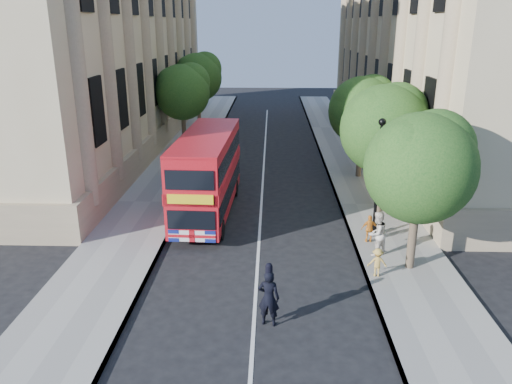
# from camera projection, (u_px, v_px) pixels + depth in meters

# --- Properties ---
(ground) EXTENTS (120.00, 120.00, 0.00)m
(ground) POSITION_uv_depth(u_px,v_px,m) (255.00, 310.00, 16.38)
(ground) COLOR black
(ground) RESTS_ON ground
(pavement_right) EXTENTS (3.50, 80.00, 0.12)m
(pavement_right) POSITION_uv_depth(u_px,v_px,m) (373.00, 205.00, 25.66)
(pavement_right) COLOR gray
(pavement_right) RESTS_ON ground
(pavement_left) EXTENTS (3.50, 80.00, 0.12)m
(pavement_left) POSITION_uv_depth(u_px,v_px,m) (151.00, 203.00, 26.00)
(pavement_left) COLOR gray
(pavement_left) RESTS_ON ground
(building_right) EXTENTS (12.00, 38.00, 18.00)m
(building_right) POSITION_uv_depth(u_px,v_px,m) (458.00, 22.00, 35.81)
(building_right) COLOR tan
(building_right) RESTS_ON ground
(building_left) EXTENTS (12.00, 38.00, 18.00)m
(building_left) POSITION_uv_depth(u_px,v_px,m) (78.00, 22.00, 36.64)
(building_left) COLOR tan
(building_left) RESTS_ON ground
(tree_right_near) EXTENTS (4.00, 4.00, 6.08)m
(tree_right_near) POSITION_uv_depth(u_px,v_px,m) (422.00, 162.00, 17.72)
(tree_right_near) COLOR #473828
(tree_right_near) RESTS_ON ground
(tree_right_mid) EXTENTS (4.20, 4.20, 6.37)m
(tree_right_mid) POSITION_uv_depth(u_px,v_px,m) (386.00, 124.00, 23.33)
(tree_right_mid) COLOR #473828
(tree_right_mid) RESTS_ON ground
(tree_right_far) EXTENTS (4.00, 4.00, 6.15)m
(tree_right_far) POSITION_uv_depth(u_px,v_px,m) (363.00, 107.00, 29.06)
(tree_right_far) COLOR #473828
(tree_right_far) RESTS_ON ground
(tree_left_far) EXTENTS (4.00, 4.00, 6.30)m
(tree_left_far) POSITION_uv_depth(u_px,v_px,m) (183.00, 89.00, 36.00)
(tree_left_far) COLOR #473828
(tree_left_far) RESTS_ON ground
(tree_left_back) EXTENTS (4.20, 4.20, 6.65)m
(tree_left_back) POSITION_uv_depth(u_px,v_px,m) (198.00, 75.00, 43.49)
(tree_left_back) COLOR #473828
(tree_left_back) RESTS_ON ground
(lamp_post) EXTENTS (0.32, 0.32, 5.16)m
(lamp_post) POSITION_uv_depth(u_px,v_px,m) (377.00, 183.00, 21.11)
(lamp_post) COLOR black
(lamp_post) RESTS_ON pavement_right
(double_decker_bus) EXTENTS (2.58, 8.57, 3.92)m
(double_decker_bus) POSITION_uv_depth(u_px,v_px,m) (207.00, 172.00, 23.92)
(double_decker_bus) COLOR #B00C15
(double_decker_bus) RESTS_ON ground
(box_van) EXTENTS (2.07, 4.98, 2.84)m
(box_van) POSITION_uv_depth(u_px,v_px,m) (213.00, 161.00, 28.91)
(box_van) COLOR black
(box_van) RESTS_ON ground
(police_constable) EXTENTS (0.75, 0.57, 1.85)m
(police_constable) POSITION_uv_depth(u_px,v_px,m) (269.00, 298.00, 15.30)
(police_constable) COLOR black
(police_constable) RESTS_ON ground
(woman_pedestrian) EXTENTS (1.12, 1.09, 1.81)m
(woman_pedestrian) POSITION_uv_depth(u_px,v_px,m) (377.00, 233.00, 19.76)
(woman_pedestrian) COLOR silver
(woman_pedestrian) RESTS_ON pavement_right
(child_a) EXTENTS (0.71, 0.31, 1.19)m
(child_a) POSITION_uv_depth(u_px,v_px,m) (370.00, 229.00, 21.02)
(child_a) COLOR orange
(child_a) RESTS_ON pavement_right
(child_b) EXTENTS (0.72, 0.44, 1.09)m
(child_b) POSITION_uv_depth(u_px,v_px,m) (377.00, 262.00, 18.17)
(child_b) COLOR gold
(child_b) RESTS_ON pavement_right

